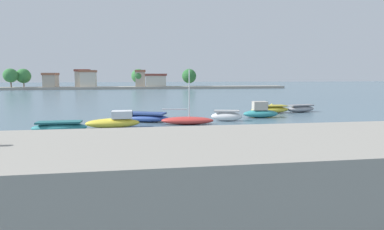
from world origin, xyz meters
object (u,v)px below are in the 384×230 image
(mooring_buoy_0, at_px, (182,131))
(moored_boat_8, at_px, (301,109))
(moored_boat_1, at_px, (59,127))
(mooring_buoy_1, at_px, (272,105))
(moored_boat_2, at_px, (115,121))
(moored_boat_3, at_px, (147,117))
(moored_boat_4, at_px, (187,120))
(moored_boat_7, at_px, (270,109))
(moored_boat_5, at_px, (227,116))
(moored_boat_6, at_px, (261,112))

(mooring_buoy_0, bearing_deg, moored_boat_8, 35.90)
(moored_boat_1, distance_m, mooring_buoy_1, 31.72)
(moored_boat_2, relative_size, moored_boat_3, 0.94)
(moored_boat_1, relative_size, moored_boat_8, 1.05)
(moored_boat_4, bearing_deg, mooring_buoy_1, 53.97)
(moored_boat_7, xyz_separation_m, mooring_buoy_0, (-12.60, -11.86, -0.29))
(moored_boat_2, relative_size, moored_boat_4, 0.92)
(mooring_buoy_0, bearing_deg, moored_boat_5, 47.99)
(moored_boat_2, distance_m, moored_boat_7, 20.18)
(mooring_buoy_1, bearing_deg, moored_boat_6, -118.38)
(moored_boat_6, relative_size, moored_boat_7, 0.80)
(moored_boat_5, height_order, mooring_buoy_0, moored_boat_5)
(moored_boat_6, height_order, mooring_buoy_0, moored_boat_6)
(moored_boat_6, xyz_separation_m, moored_boat_7, (2.76, 3.91, -0.19))
(mooring_buoy_0, relative_size, mooring_buoy_1, 0.81)
(mooring_buoy_0, bearing_deg, moored_boat_7, 43.27)
(mooring_buoy_1, bearing_deg, moored_boat_7, -114.56)
(moored_boat_3, distance_m, moored_boat_5, 8.27)
(moored_boat_5, height_order, moored_boat_7, moored_boat_5)
(moored_boat_2, xyz_separation_m, moored_boat_7, (18.35, 8.39, -0.10))
(moored_boat_8, bearing_deg, moored_boat_5, -162.01)
(moored_boat_3, height_order, mooring_buoy_0, moored_boat_3)
(moored_boat_1, xyz_separation_m, mooring_buoy_0, (10.10, -1.79, -0.27))
(moored_boat_8, bearing_deg, mooring_buoy_0, -154.63)
(moored_boat_8, height_order, mooring_buoy_1, moored_boat_8)
(moored_boat_1, bearing_deg, moored_boat_6, 15.78)
(moored_boat_3, bearing_deg, moored_boat_6, 25.83)
(moored_boat_4, height_order, mooring_buoy_0, moored_boat_4)
(moored_boat_6, xyz_separation_m, mooring_buoy_0, (-9.84, -7.95, -0.48))
(mooring_buoy_0, bearing_deg, moored_boat_6, 38.94)
(moored_boat_4, distance_m, moored_boat_6, 9.48)
(moored_boat_2, relative_size, moored_boat_6, 1.20)
(moored_boat_8, bearing_deg, moored_boat_7, 174.82)
(moored_boat_1, height_order, moored_boat_5, moored_boat_5)
(moored_boat_2, xyz_separation_m, moored_boat_6, (15.60, 4.48, 0.09))
(moored_boat_2, xyz_separation_m, mooring_buoy_1, (21.90, 16.13, -0.36))
(moored_boat_3, xyz_separation_m, moored_boat_8, (19.78, 5.46, 0.00))
(moored_boat_5, bearing_deg, mooring_buoy_0, -118.32)
(moored_boat_7, distance_m, mooring_buoy_0, 17.30)
(moored_boat_2, xyz_separation_m, moored_boat_3, (2.92, 3.34, -0.12))
(moored_boat_4, height_order, moored_boat_8, moored_boat_4)
(moored_boat_5, xyz_separation_m, moored_boat_6, (4.44, 1.96, 0.12))
(moored_boat_5, bearing_deg, moored_boat_2, -153.59)
(moored_boat_4, relative_size, moored_boat_8, 1.24)
(mooring_buoy_0, bearing_deg, moored_boat_1, 169.94)
(mooring_buoy_0, bearing_deg, moored_boat_2, 148.91)
(moored_boat_2, height_order, mooring_buoy_1, moored_boat_2)
(moored_boat_1, relative_size, moored_boat_4, 0.85)
(moored_boat_8, bearing_deg, moored_boat_6, -159.25)
(moored_boat_3, height_order, moored_boat_5, moored_boat_5)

